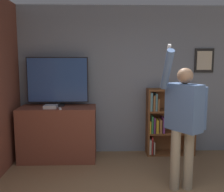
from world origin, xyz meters
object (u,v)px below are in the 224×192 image
at_px(game_console, 50,107).
at_px(person, 184,117).
at_px(television, 58,81).
at_px(bookshelf, 166,122).

relative_size(game_console, person, 0.11).
relative_size(television, game_console, 4.95).
bearing_deg(television, game_console, -112.78).
bearing_deg(person, bookshelf, 142.16).
distance_m(bookshelf, person, 1.39).
bearing_deg(bookshelf, game_console, -171.28).
bearing_deg(television, person, -33.88).
distance_m(television, bookshelf, 2.09).
bearing_deg(game_console, person, -27.71).
height_order(television, person, person).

